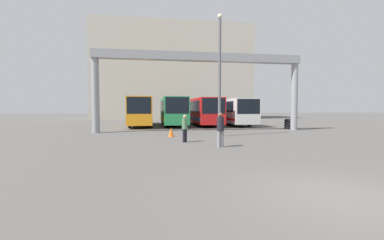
{
  "coord_description": "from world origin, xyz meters",
  "views": [
    {
      "loc": [
        -4.26,
        -5.13,
        2.01
      ],
      "look_at": [
        -0.37,
        19.42,
        0.87
      ],
      "focal_mm": 24.0,
      "sensor_mm": 36.0,
      "label": 1
    }
  ],
  "objects_px": {
    "pedestrian_near_center": "(220,129)",
    "tire_stack": "(290,124)",
    "bus_slot_0": "(141,110)",
    "lamp_post": "(220,71)",
    "bus_slot_1": "(173,110)",
    "bus_slot_3": "(230,110)",
    "bus_slot_2": "(202,110)",
    "pedestrian_far_center": "(185,128)",
    "traffic_cone": "(171,132)"
  },
  "relations": [
    {
      "from": "pedestrian_near_center",
      "to": "tire_stack",
      "type": "distance_m",
      "value": 14.28
    },
    {
      "from": "bus_slot_0",
      "to": "lamp_post",
      "type": "relative_size",
      "value": 1.25
    },
    {
      "from": "bus_slot_1",
      "to": "bus_slot_3",
      "type": "distance_m",
      "value": 7.27
    },
    {
      "from": "pedestrian_near_center",
      "to": "bus_slot_2",
      "type": "bearing_deg",
      "value": 70.87
    },
    {
      "from": "bus_slot_3",
      "to": "bus_slot_2",
      "type": "bearing_deg",
      "value": -178.61
    },
    {
      "from": "bus_slot_0",
      "to": "pedestrian_far_center",
      "type": "relative_size",
      "value": 6.65
    },
    {
      "from": "pedestrian_far_center",
      "to": "pedestrian_near_center",
      "type": "height_order",
      "value": "pedestrian_near_center"
    },
    {
      "from": "bus_slot_2",
      "to": "lamp_post",
      "type": "xyz_separation_m",
      "value": [
        -1.26,
        -12.7,
        2.88
      ]
    },
    {
      "from": "pedestrian_far_center",
      "to": "bus_slot_2",
      "type": "bearing_deg",
      "value": -153.08
    },
    {
      "from": "tire_stack",
      "to": "traffic_cone",
      "type": "bearing_deg",
      "value": -157.19
    },
    {
      "from": "pedestrian_far_center",
      "to": "traffic_cone",
      "type": "distance_m",
      "value": 3.18
    },
    {
      "from": "pedestrian_far_center",
      "to": "pedestrian_near_center",
      "type": "distance_m",
      "value": 2.74
    },
    {
      "from": "bus_slot_0",
      "to": "pedestrian_near_center",
      "type": "relative_size",
      "value": 6.05
    },
    {
      "from": "bus_slot_0",
      "to": "tire_stack",
      "type": "height_order",
      "value": "bus_slot_0"
    },
    {
      "from": "bus_slot_2",
      "to": "tire_stack",
      "type": "distance_m",
      "value": 10.4
    },
    {
      "from": "bus_slot_0",
      "to": "traffic_cone",
      "type": "xyz_separation_m",
      "value": [
        2.51,
        -11.83,
        -1.52
      ]
    },
    {
      "from": "bus_slot_2",
      "to": "pedestrian_far_center",
      "type": "bearing_deg",
      "value": -104.92
    },
    {
      "from": "bus_slot_1",
      "to": "pedestrian_near_center",
      "type": "xyz_separation_m",
      "value": [
        1.05,
        -16.78,
        -0.88
      ]
    },
    {
      "from": "bus_slot_0",
      "to": "traffic_cone",
      "type": "distance_m",
      "value": 12.19
    },
    {
      "from": "bus_slot_3",
      "to": "pedestrian_near_center",
      "type": "relative_size",
      "value": 6.74
    },
    {
      "from": "bus_slot_0",
      "to": "pedestrian_near_center",
      "type": "distance_m",
      "value": 17.8
    },
    {
      "from": "tire_stack",
      "to": "lamp_post",
      "type": "relative_size",
      "value": 0.12
    },
    {
      "from": "bus_slot_3",
      "to": "bus_slot_0",
      "type": "bearing_deg",
      "value": -176.72
    },
    {
      "from": "bus_slot_2",
      "to": "tire_stack",
      "type": "bearing_deg",
      "value": -45.25
    },
    {
      "from": "pedestrian_far_center",
      "to": "pedestrian_near_center",
      "type": "bearing_deg",
      "value": 76.65
    },
    {
      "from": "bus_slot_3",
      "to": "traffic_cone",
      "type": "bearing_deg",
      "value": -123.68
    },
    {
      "from": "tire_stack",
      "to": "lamp_post",
      "type": "bearing_deg",
      "value": -147.78
    },
    {
      "from": "bus_slot_0",
      "to": "bus_slot_3",
      "type": "bearing_deg",
      "value": 3.28
    },
    {
      "from": "bus_slot_2",
      "to": "pedestrian_near_center",
      "type": "height_order",
      "value": "bus_slot_2"
    },
    {
      "from": "bus_slot_0",
      "to": "bus_slot_2",
      "type": "xyz_separation_m",
      "value": [
        7.2,
        0.53,
        -0.03
      ]
    },
    {
      "from": "pedestrian_far_center",
      "to": "traffic_cone",
      "type": "relative_size",
      "value": 2.6
    },
    {
      "from": "tire_stack",
      "to": "lamp_post",
      "type": "xyz_separation_m",
      "value": [
        -8.53,
        -5.37,
        4.2
      ]
    },
    {
      "from": "bus_slot_2",
      "to": "bus_slot_1",
      "type": "bearing_deg",
      "value": -165.96
    },
    {
      "from": "bus_slot_0",
      "to": "traffic_cone",
      "type": "bearing_deg",
      "value": -78.02
    },
    {
      "from": "pedestrian_near_center",
      "to": "pedestrian_far_center",
      "type": "bearing_deg",
      "value": 113.88
    },
    {
      "from": "lamp_post",
      "to": "bus_slot_0",
      "type": "bearing_deg",
      "value": 116.02
    },
    {
      "from": "bus_slot_0",
      "to": "lamp_post",
      "type": "bearing_deg",
      "value": -63.98
    },
    {
      "from": "bus_slot_0",
      "to": "pedestrian_near_center",
      "type": "height_order",
      "value": "bus_slot_0"
    },
    {
      "from": "bus_slot_1",
      "to": "traffic_cone",
      "type": "relative_size",
      "value": 16.1
    },
    {
      "from": "bus_slot_0",
      "to": "tire_stack",
      "type": "distance_m",
      "value": 16.04
    },
    {
      "from": "bus_slot_3",
      "to": "pedestrian_far_center",
      "type": "distance_m",
      "value": 17.36
    },
    {
      "from": "bus_slot_2",
      "to": "traffic_cone",
      "type": "bearing_deg",
      "value": -110.8
    },
    {
      "from": "bus_slot_1",
      "to": "lamp_post",
      "type": "relative_size",
      "value": 1.17
    },
    {
      "from": "bus_slot_0",
      "to": "tire_stack",
      "type": "bearing_deg",
      "value": -25.17
    },
    {
      "from": "bus_slot_1",
      "to": "traffic_cone",
      "type": "xyz_separation_m",
      "value": [
        -1.09,
        -11.46,
        -1.52
      ]
    },
    {
      "from": "pedestrian_near_center",
      "to": "lamp_post",
      "type": "relative_size",
      "value": 0.21
    },
    {
      "from": "bus_slot_1",
      "to": "traffic_cone",
      "type": "distance_m",
      "value": 11.61
    },
    {
      "from": "traffic_cone",
      "to": "tire_stack",
      "type": "distance_m",
      "value": 12.98
    },
    {
      "from": "pedestrian_far_center",
      "to": "tire_stack",
      "type": "relative_size",
      "value": 1.56
    },
    {
      "from": "bus_slot_2",
      "to": "bus_slot_3",
      "type": "height_order",
      "value": "bus_slot_2"
    }
  ]
}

